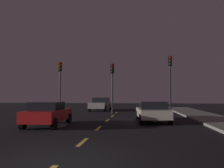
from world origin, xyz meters
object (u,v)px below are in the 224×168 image
at_px(traffic_signal_left, 60,78).
at_px(traffic_signal_right, 170,74).
at_px(traffic_signal_center, 112,79).
at_px(car_stopped_ahead, 152,111).
at_px(car_oncoming_far, 101,104).
at_px(car_adjacent_lane, 48,113).

distance_m(traffic_signal_left, traffic_signal_right, 10.37).
xyz_separation_m(traffic_signal_center, car_stopped_ahead, (3.28, -5.87, -2.61)).
height_order(traffic_signal_left, traffic_signal_center, traffic_signal_left).
xyz_separation_m(traffic_signal_left, car_oncoming_far, (3.15, 5.39, -2.71)).
height_order(car_adjacent_lane, car_oncoming_far, car_oncoming_far).
relative_size(car_stopped_ahead, car_oncoming_far, 0.95).
height_order(traffic_signal_left, car_oncoming_far, traffic_signal_left).
distance_m(car_stopped_ahead, car_adjacent_lane, 6.75).
xyz_separation_m(traffic_signal_left, car_adjacent_lane, (2.20, -8.69, -2.75)).
xyz_separation_m(traffic_signal_center, traffic_signal_right, (5.32, 0.00, 0.41)).
relative_size(traffic_signal_center, car_adjacent_lane, 1.20).
bearing_deg(traffic_signal_left, car_stopped_ahead, -35.19).
distance_m(traffic_signal_right, car_stopped_ahead, 6.91).
bearing_deg(traffic_signal_right, car_stopped_ahead, -109.14).
bearing_deg(car_adjacent_lane, traffic_signal_left, 104.19).
bearing_deg(car_oncoming_far, traffic_signal_left, -120.28).
distance_m(traffic_signal_right, car_oncoming_far, 9.48).
bearing_deg(car_stopped_ahead, traffic_signal_left, 144.81).
xyz_separation_m(traffic_signal_left, car_stopped_ahead, (8.33, -5.87, -2.77)).
bearing_deg(car_oncoming_far, car_adjacent_lane, -93.87).
relative_size(traffic_signal_right, car_oncoming_far, 1.16).
bearing_deg(traffic_signal_center, car_stopped_ahead, -60.81).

